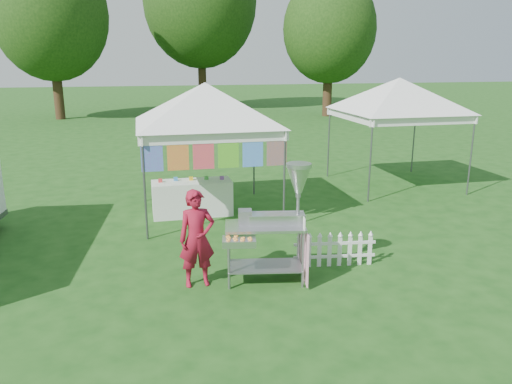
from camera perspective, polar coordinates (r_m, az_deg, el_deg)
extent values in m
plane|color=#1A4714|center=(8.49, -2.20, -9.41)|extent=(120.00, 120.00, 0.00)
cylinder|color=#59595E|center=(9.98, -12.60, 0.40)|extent=(0.04, 0.04, 2.10)
cylinder|color=#59595E|center=(10.38, 3.25, 1.31)|extent=(0.04, 0.04, 2.10)
cylinder|color=#59595E|center=(12.75, -12.81, 3.55)|extent=(0.04, 0.04, 2.10)
cylinder|color=#59595E|center=(13.07, -0.24, 4.20)|extent=(0.04, 0.04, 2.10)
cube|color=white|center=(9.89, -4.63, 6.21)|extent=(3.00, 0.03, 0.22)
cube|color=white|center=(12.68, -6.58, 8.11)|extent=(3.00, 0.03, 0.22)
pyramid|color=white|center=(11.20, -5.86, 12.36)|extent=(4.24, 4.24, 0.90)
cylinder|color=#59595E|center=(9.88, -4.64, 6.67)|extent=(3.00, 0.03, 0.03)
cube|color=purple|center=(9.84, -11.83, 4.29)|extent=(0.42, 0.01, 0.70)
cube|color=red|center=(9.86, -8.92, 4.45)|extent=(0.42, 0.01, 0.70)
cube|color=#DF1B74|center=(9.91, -6.03, 4.60)|extent=(0.42, 0.01, 0.70)
cube|color=#1A9C1F|center=(9.98, -3.17, 4.74)|extent=(0.42, 0.01, 0.70)
cube|color=blue|center=(10.08, -0.36, 4.86)|extent=(0.42, 0.01, 0.70)
cube|color=orange|center=(10.20, 2.39, 4.97)|extent=(0.42, 0.01, 0.70)
cylinder|color=#59595E|center=(12.70, 12.94, 3.50)|extent=(0.04, 0.04, 2.10)
cylinder|color=#59595E|center=(14.17, 23.36, 3.81)|extent=(0.04, 0.04, 2.10)
cylinder|color=#59595E|center=(15.26, 8.31, 5.62)|extent=(0.04, 0.04, 2.10)
cylinder|color=#59595E|center=(16.50, 17.59, 5.78)|extent=(0.04, 0.04, 2.10)
cube|color=white|center=(13.24, 18.78, 7.71)|extent=(3.00, 0.03, 0.22)
cube|color=white|center=(15.71, 13.34, 9.14)|extent=(3.00, 0.03, 0.22)
pyramid|color=white|center=(14.39, 16.12, 12.45)|extent=(4.24, 4.24, 0.90)
cylinder|color=#59595E|center=(13.23, 18.80, 8.05)|extent=(3.00, 0.03, 0.03)
cylinder|color=#321F12|center=(31.96, -21.75, 11.28)|extent=(0.56, 0.56, 3.96)
ellipsoid|color=#2F5417|center=(32.00, -22.45, 18.19)|extent=(6.40, 6.40, 7.36)
cylinder|color=#321F12|center=(35.88, -6.17, 13.25)|extent=(0.56, 0.56, 4.84)
ellipsoid|color=#2F5417|center=(36.05, -6.40, 20.78)|extent=(7.60, 7.60, 8.74)
cylinder|color=#321F12|center=(31.77, 8.18, 11.76)|extent=(0.56, 0.56, 3.52)
ellipsoid|color=#2F5417|center=(31.77, 8.42, 17.97)|extent=(5.60, 5.60, 6.44)
cylinder|color=gray|center=(7.81, -3.12, -7.88)|extent=(0.05, 0.05, 0.94)
cylinder|color=gray|center=(7.89, 5.40, -7.69)|extent=(0.05, 0.05, 0.94)
cylinder|color=gray|center=(8.30, -3.11, -6.46)|extent=(0.05, 0.05, 0.94)
cylinder|color=gray|center=(8.38, 4.89, -6.30)|extent=(0.05, 0.05, 0.94)
cube|color=gray|center=(8.16, 1.02, -8.44)|extent=(1.28, 0.80, 0.02)
cube|color=#B7B7BC|center=(7.91, 1.05, -3.91)|extent=(1.35, 0.84, 0.04)
cube|color=#B7B7BC|center=(7.94, 2.39, -3.08)|extent=(0.92, 0.42, 0.16)
cube|color=gray|center=(7.90, -1.25, -2.89)|extent=(0.25, 0.26, 0.23)
cylinder|color=gray|center=(7.87, 4.85, -0.46)|extent=(0.06, 0.06, 0.94)
cone|color=#B7B7BC|center=(7.80, 4.89, 1.40)|extent=(0.44, 0.44, 0.42)
cylinder|color=#B7B7BC|center=(7.75, 4.93, 3.06)|extent=(0.46, 0.46, 0.06)
cube|color=#B7B7BC|center=(7.55, -1.94, -5.69)|extent=(0.55, 0.40, 0.10)
cube|color=#EC9FB8|center=(8.14, 5.56, -6.96)|extent=(0.16, 0.78, 0.85)
cube|color=white|center=(7.65, 5.53, -3.64)|extent=(0.04, 0.15, 0.19)
imported|color=maroon|center=(7.89, -6.77, -5.31)|extent=(0.60, 0.41, 1.57)
cube|color=white|center=(8.68, 4.92, -6.88)|extent=(0.07, 0.03, 0.56)
cube|color=white|center=(8.71, 6.09, -6.82)|extent=(0.07, 0.03, 0.56)
cube|color=white|center=(8.75, 7.25, -6.76)|extent=(0.07, 0.03, 0.56)
cube|color=white|center=(8.79, 8.40, -6.70)|extent=(0.07, 0.03, 0.56)
cube|color=white|center=(8.83, 9.54, -6.63)|extent=(0.07, 0.03, 0.56)
cube|color=white|center=(8.88, 10.67, -6.57)|extent=(0.07, 0.03, 0.56)
cube|color=white|center=(8.93, 11.78, -6.50)|extent=(0.07, 0.03, 0.56)
cube|color=white|center=(8.99, 12.88, -6.43)|extent=(0.07, 0.03, 0.56)
cube|color=white|center=(8.85, 8.95, -7.27)|extent=(1.43, 0.21, 0.05)
cube|color=white|center=(8.76, 9.01, -5.82)|extent=(1.43, 0.21, 0.05)
cube|color=white|center=(11.57, -7.31, -0.68)|extent=(1.80, 0.70, 0.80)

